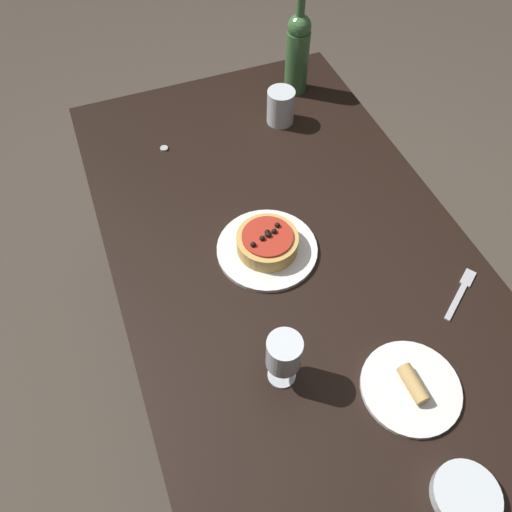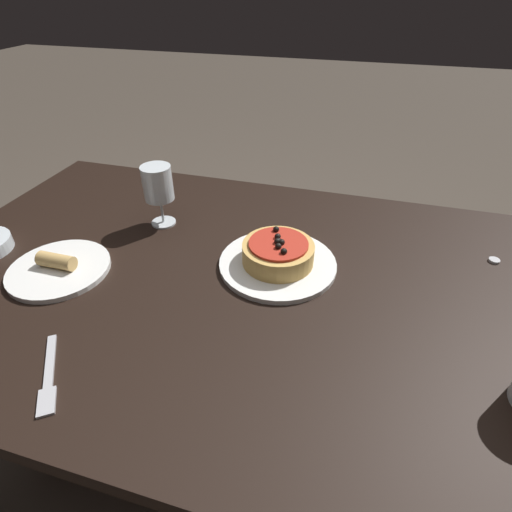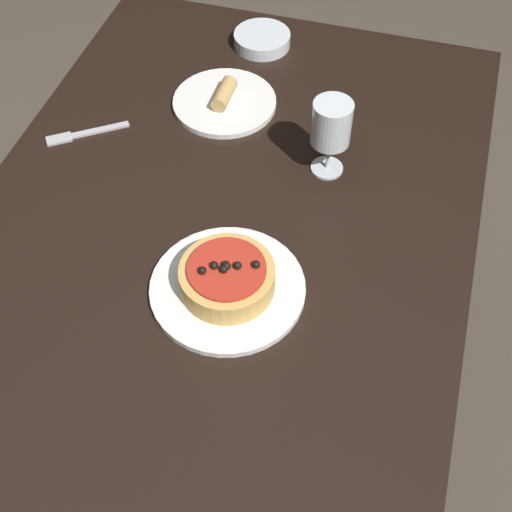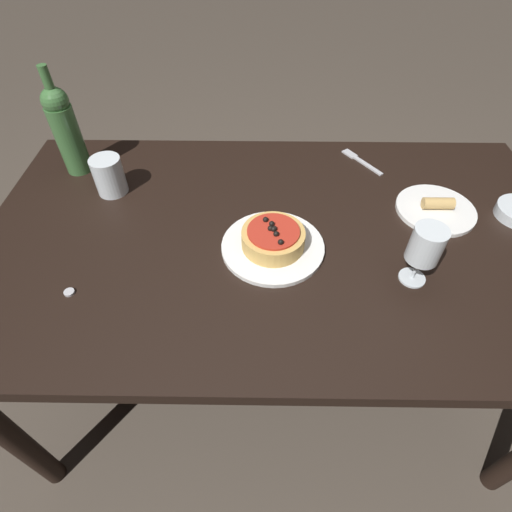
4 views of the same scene
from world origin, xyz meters
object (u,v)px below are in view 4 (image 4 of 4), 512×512
at_px(dinner_plate, 273,247).
at_px(bottle_cap, 69,292).
at_px(pizza, 273,238).
at_px(wine_bottle, 66,129).
at_px(dining_table, 277,253).
at_px(side_plate, 436,209).
at_px(water_cup, 109,176).
at_px(fork, 360,160).
at_px(wine_glass, 426,246).

relative_size(dinner_plate, bottle_cap, 10.92).
height_order(pizza, wine_bottle, wine_bottle).
distance_m(dining_table, side_plate, 0.46).
xyz_separation_m(water_cup, bottle_cap, (0.00, 0.38, -0.05)).
bearing_deg(side_plate, fork, -55.52).
relative_size(water_cup, bottle_cap, 4.58).
bearing_deg(side_plate, dining_table, 11.61).
xyz_separation_m(fork, bottle_cap, (0.76, 0.55, 0.00)).
bearing_deg(dining_table, wine_bottle, -24.40).
bearing_deg(dinner_plate, fork, -125.78).
relative_size(dinner_plate, side_plate, 1.21).
relative_size(pizza, water_cup, 1.44).
relative_size(wine_bottle, water_cup, 2.90).
distance_m(water_cup, bottle_cap, 0.39).
bearing_deg(bottle_cap, wine_glass, -176.09).
distance_m(dining_table, dinner_plate, 0.11).
bearing_deg(fork, bottle_cap, 90.83).
relative_size(wine_bottle, side_plate, 1.47).
distance_m(pizza, wine_bottle, 0.70).
distance_m(pizza, wine_glass, 0.35).
bearing_deg(pizza, wine_bottle, -29.58).
xyz_separation_m(water_cup, fork, (-0.76, -0.17, -0.05)).
xyz_separation_m(wine_bottle, side_plate, (-1.06, 0.19, -0.13)).
bearing_deg(side_plate, bottle_cap, 18.07).
bearing_deg(pizza, water_cup, -26.31).
height_order(dinner_plate, bottle_cap, dinner_plate).
distance_m(pizza, water_cup, 0.52).
relative_size(dinner_plate, wine_bottle, 0.82).
bearing_deg(fork, wine_glass, 149.71).
height_order(dining_table, water_cup, water_cup).
relative_size(pizza, wine_bottle, 0.50).
relative_size(wine_glass, fork, 1.06).
relative_size(dining_table, wine_bottle, 4.95).
height_order(wine_bottle, bottle_cap, wine_bottle).
bearing_deg(dinner_plate, pizza, 20.66).
xyz_separation_m(wine_bottle, water_cup, (-0.13, 0.11, -0.08)).
xyz_separation_m(pizza, water_cup, (0.47, -0.23, 0.02)).
distance_m(dinner_plate, water_cup, 0.52).
distance_m(dining_table, wine_glass, 0.40).
height_order(pizza, wine_glass, wine_glass).
distance_m(fork, side_plate, 0.30).
bearing_deg(wine_glass, dining_table, -26.71).
bearing_deg(bottle_cap, dining_table, -156.46).
xyz_separation_m(dining_table, dinner_plate, (0.02, 0.06, 0.09)).
relative_size(side_plate, bottle_cap, 9.05).
bearing_deg(fork, pizza, 109.10).
bearing_deg(fork, wine_bottle, 58.61).
distance_m(wine_glass, wine_bottle, 1.03).
relative_size(dining_table, water_cup, 14.38).
distance_m(fork, bottle_cap, 0.94).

